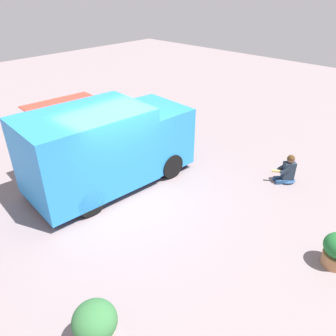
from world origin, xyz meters
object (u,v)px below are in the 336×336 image
at_px(food_truck, 107,149).
at_px(plaza_bench, 129,111).
at_px(person_customer, 287,171).
at_px(planter_flowering_far, 95,325).

height_order(food_truck, plaza_bench, food_truck).
height_order(person_customer, plaza_bench, person_customer).
relative_size(person_customer, planter_flowering_far, 0.99).
bearing_deg(person_customer, planter_flowering_far, 90.69).
relative_size(food_truck, person_customer, 5.53).
bearing_deg(planter_flowering_far, person_customer, -89.31).
bearing_deg(person_customer, plaza_bench, -0.73).
relative_size(planter_flowering_far, plaza_bench, 0.58).
xyz_separation_m(food_truck, plaza_bench, (3.58, -3.80, -0.78)).
distance_m(person_customer, planter_flowering_far, 7.01).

